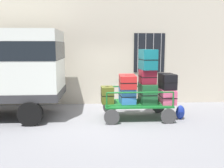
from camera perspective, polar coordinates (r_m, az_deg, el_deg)
name	(u,v)px	position (r m, az deg, el deg)	size (l,w,h in m)	color
ground_plane	(116,120)	(7.63, 0.96, -8.40)	(40.00, 40.00, 0.00)	gray
building_wall	(112,40)	(9.62, -0.06, 10.26)	(12.00, 0.38, 5.00)	#BCB29E
luggage_cart	(137,106)	(7.75, 5.86, -5.06)	(2.12, 1.27, 0.50)	#146023
cart_railing	(137,91)	(7.65, 5.92, -1.69)	(2.00, 1.14, 0.45)	#146023
suitcase_left_bottom	(107,95)	(7.59, -1.11, -2.55)	(0.41, 0.48, 0.52)	#4C5119
suitcase_midleft_bottom	(127,95)	(7.64, 3.58, -2.63)	(0.51, 0.66, 0.48)	#3372C6
suitcase_midleft_middle	(127,81)	(7.55, 3.62, 0.62)	(0.51, 0.84, 0.39)	#B21E1E
suitcase_center_bottom	(147,93)	(7.70, 8.23, -2.14)	(0.49, 0.82, 0.61)	#194C28
suitcase_center_middle	(147,76)	(7.65, 8.26, 1.76)	(0.48, 0.60, 0.43)	maroon
suitcase_center_top	(148,59)	(7.59, 8.37, 5.69)	(0.49, 0.73, 0.62)	#0F5960
suitcase_midright_bottom	(167,96)	(7.88, 12.64, -2.66)	(0.47, 0.94, 0.43)	#CC4C72
suitcase_midright_middle	(167,81)	(7.80, 12.78, 0.61)	(0.47, 0.68, 0.48)	black
backpack	(180,112)	(7.95, 15.65, -6.38)	(0.27, 0.22, 0.44)	navy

